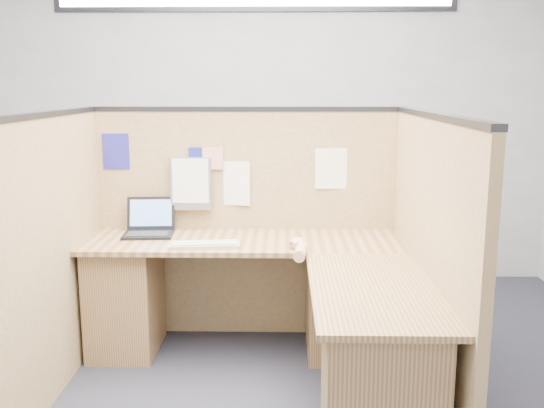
{
  "coord_description": "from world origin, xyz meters",
  "views": [
    {
      "loc": [
        0.25,
        -2.93,
        1.66
      ],
      "look_at": [
        0.18,
        0.5,
        0.99
      ],
      "focal_mm": 40.0,
      "sensor_mm": 36.0,
      "label": 1
    }
  ],
  "objects_px": {
    "laptop": "(150,225)",
    "mouse": "(298,245)",
    "l_desk": "(272,315)",
    "keyboard": "(204,245)"
  },
  "relations": [
    {
      "from": "laptop",
      "to": "mouse",
      "type": "distance_m",
      "value": 1.0
    },
    {
      "from": "l_desk",
      "to": "laptop",
      "type": "height_order",
      "value": "laptop"
    },
    {
      "from": "l_desk",
      "to": "laptop",
      "type": "xyz_separation_m",
      "value": [
        -0.79,
        0.53,
        0.39
      ]
    },
    {
      "from": "l_desk",
      "to": "keyboard",
      "type": "xyz_separation_m",
      "value": [
        -0.4,
        0.22,
        0.35
      ]
    },
    {
      "from": "l_desk",
      "to": "keyboard",
      "type": "bearing_deg",
      "value": 151.64
    },
    {
      "from": "l_desk",
      "to": "laptop",
      "type": "relative_size",
      "value": 6.08
    },
    {
      "from": "l_desk",
      "to": "laptop",
      "type": "distance_m",
      "value": 1.03
    },
    {
      "from": "l_desk",
      "to": "mouse",
      "type": "xyz_separation_m",
      "value": [
        0.15,
        0.19,
        0.36
      ]
    },
    {
      "from": "keyboard",
      "to": "mouse",
      "type": "bearing_deg",
      "value": -8.83
    },
    {
      "from": "mouse",
      "to": "laptop",
      "type": "bearing_deg",
      "value": 159.76
    }
  ]
}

